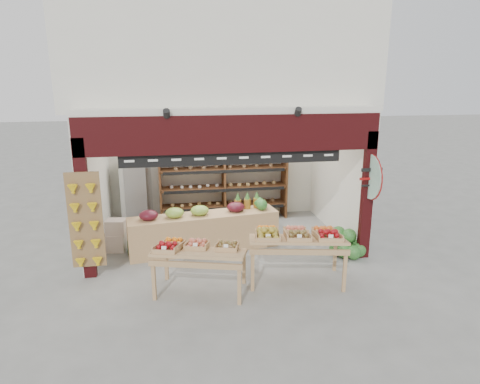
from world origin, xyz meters
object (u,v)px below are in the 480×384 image
object	(u,v)px
back_shelving	(224,173)
display_table_left	(195,250)
mid_counter	(204,230)
cardboard_stack	(127,239)
watermelon_pile	(348,245)
refrigerator	(137,193)
display_table_right	(297,237)

from	to	relation	value
back_shelving	display_table_left	bearing A→B (deg)	-104.97
mid_counter	cardboard_stack	bearing A→B (deg)	171.10
back_shelving	cardboard_stack	bearing A→B (deg)	-143.23
back_shelving	display_table_left	xyz separation A→B (m)	(-1.02, -3.83, -0.48)
cardboard_stack	mid_counter	distance (m)	1.69
watermelon_pile	cardboard_stack	bearing A→B (deg)	167.30
refrigerator	display_table_left	xyz separation A→B (m)	(1.21, -3.78, -0.07)
refrigerator	mid_counter	world-z (taller)	refrigerator
display_table_right	cardboard_stack	bearing A→B (deg)	148.04
mid_counter	display_table_right	world-z (taller)	display_table_right
display_table_right	watermelon_pile	world-z (taller)	display_table_right
mid_counter	display_table_right	size ratio (longest dim) A/B	1.75
refrigerator	cardboard_stack	size ratio (longest dim) A/B	1.58
refrigerator	watermelon_pile	size ratio (longest dim) A/B	2.11
display_table_left	watermelon_pile	distance (m)	3.49
display_table_left	watermelon_pile	xyz separation A→B (m)	(3.30, 1.01, -0.55)
mid_counter	refrigerator	bearing A→B (deg)	127.41
display_table_right	display_table_left	bearing A→B (deg)	-178.52
cardboard_stack	display_table_left	size ratio (longest dim) A/B	0.60
back_shelving	display_table_left	distance (m)	3.99
refrigerator	cardboard_stack	world-z (taller)	refrigerator
back_shelving	watermelon_pile	bearing A→B (deg)	-51.20
cardboard_stack	display_table_left	bearing A→B (deg)	-56.60
cardboard_stack	mid_counter	world-z (taller)	mid_counter
back_shelving	watermelon_pile	size ratio (longest dim) A/B	4.22
back_shelving	mid_counter	bearing A→B (deg)	-109.38
refrigerator	watermelon_pile	distance (m)	5.33
refrigerator	watermelon_pile	world-z (taller)	refrigerator
refrigerator	mid_counter	bearing A→B (deg)	-42.12
display_table_left	refrigerator	bearing A→B (deg)	107.78
refrigerator	display_table_right	bearing A→B (deg)	-40.06
mid_counter	display_table_left	world-z (taller)	mid_counter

